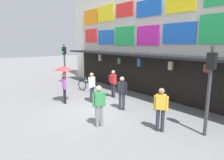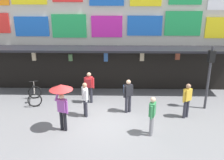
# 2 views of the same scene
# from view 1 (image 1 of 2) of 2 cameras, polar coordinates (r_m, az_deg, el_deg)

# --- Properties ---
(ground_plane) EXTENTS (80.00, 80.00, 0.00)m
(ground_plane) POSITION_cam_1_polar(r_m,az_deg,el_deg) (10.06, -5.20, -8.16)
(ground_plane) COLOR slate
(shopfront) EXTENTS (18.00, 2.60, 8.00)m
(shopfront) POSITION_cam_1_polar(r_m,az_deg,el_deg) (12.64, 12.44, 13.78)
(shopfront) COLOR beige
(shopfront) RESTS_ON ground
(traffic_light_near) EXTENTS (0.32, 0.34, 3.20)m
(traffic_light_near) POSITION_cam_1_polar(r_m,az_deg,el_deg) (15.73, -14.06, 6.46)
(traffic_light_near) COLOR #38383D
(traffic_light_near) RESTS_ON ground
(traffic_light_far) EXTENTS (0.30, 0.34, 3.20)m
(traffic_light_far) POSITION_cam_1_polar(r_m,az_deg,el_deg) (7.34, 27.26, 0.73)
(traffic_light_far) COLOR #38383D
(traffic_light_far) RESTS_ON ground
(bicycle_parked) EXTENTS (1.04, 1.32, 1.05)m
(bicycle_parked) POSITION_cam_1_polar(r_m,az_deg,el_deg) (13.99, -7.36, -1.05)
(bicycle_parked) COLOR black
(bicycle_parked) RESTS_ON ground
(pedestrian_with_umbrella) EXTENTS (0.96, 0.96, 2.08)m
(pedestrian_with_umbrella) POSITION_cam_1_polar(r_m,az_deg,el_deg) (10.66, -14.23, 1.75)
(pedestrian_with_umbrella) COLOR black
(pedestrian_with_umbrella) RESTS_ON ground
(pedestrian_in_black) EXTENTS (0.33, 0.51, 1.68)m
(pedestrian_in_black) POSITION_cam_1_polar(r_m,az_deg,el_deg) (7.57, -3.89, -7.08)
(pedestrian_in_black) COLOR gray
(pedestrian_in_black) RESTS_ON ground
(pedestrian_in_yellow) EXTENTS (0.53, 0.37, 1.68)m
(pedestrian_in_yellow) POSITION_cam_1_polar(r_m,az_deg,el_deg) (11.57, 0.29, -0.52)
(pedestrian_in_yellow) COLOR #2D2D38
(pedestrian_in_yellow) RESTS_ON ground
(pedestrian_in_white) EXTENTS (0.34, 0.50, 1.68)m
(pedestrian_in_white) POSITION_cam_1_polar(r_m,az_deg,el_deg) (10.73, -6.03, -1.69)
(pedestrian_in_white) COLOR #2D2D38
(pedestrian_in_white) RESTS_ON ground
(pedestrian_in_purple) EXTENTS (0.48, 0.46, 1.68)m
(pedestrian_in_purple) POSITION_cam_1_polar(r_m,az_deg,el_deg) (9.45, 3.03, -3.17)
(pedestrian_in_purple) COLOR #2D2D38
(pedestrian_in_purple) RESTS_ON ground
(pedestrian_in_blue) EXTENTS (0.46, 0.38, 1.68)m
(pedestrian_in_blue) POSITION_cam_1_polar(r_m,az_deg,el_deg) (7.37, 14.35, -7.91)
(pedestrian_in_blue) COLOR #2D2D38
(pedestrian_in_blue) RESTS_ON ground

